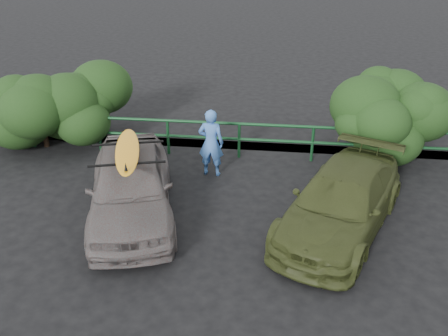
# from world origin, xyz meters

# --- Properties ---
(ground) EXTENTS (80.00, 80.00, 0.00)m
(ground) POSITION_xyz_m (0.00, 0.00, 0.00)
(ground) COLOR black
(guardrail) EXTENTS (14.00, 0.08, 1.04)m
(guardrail) POSITION_xyz_m (0.00, 5.00, 0.52)
(guardrail) COLOR #12421F
(guardrail) RESTS_ON ground
(shrub_left) EXTENTS (3.20, 2.40, 2.03)m
(shrub_left) POSITION_xyz_m (-4.80, 5.40, 1.01)
(shrub_left) COLOR #1E3D16
(shrub_left) RESTS_ON ground
(shrub_right) EXTENTS (3.20, 2.40, 2.16)m
(shrub_right) POSITION_xyz_m (5.00, 5.50, 1.08)
(shrub_right) COLOR #1E3D16
(shrub_right) RESTS_ON ground
(sedan) EXTENTS (2.92, 4.78, 1.52)m
(sedan) POSITION_xyz_m (-1.08, 1.68, 0.76)
(sedan) COLOR #645B59
(sedan) RESTS_ON ground
(olive_vehicle) EXTENTS (3.45, 4.87, 1.31)m
(olive_vehicle) POSITION_xyz_m (3.46, 1.70, 0.66)
(olive_vehicle) COLOR #39411D
(olive_vehicle) RESTS_ON ground
(man) EXTENTS (0.68, 0.47, 1.78)m
(man) POSITION_xyz_m (0.38, 3.89, 0.89)
(man) COLOR #4479CE
(man) RESTS_ON ground
(roof_rack) EXTENTS (1.79, 1.47, 0.05)m
(roof_rack) POSITION_xyz_m (-1.08, 1.68, 1.54)
(roof_rack) COLOR black
(roof_rack) RESTS_ON sedan
(surfboard) EXTENTS (1.13, 2.47, 0.07)m
(surfboard) POSITION_xyz_m (-1.08, 1.68, 1.61)
(surfboard) COLOR #FBA51A
(surfboard) RESTS_ON roof_rack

